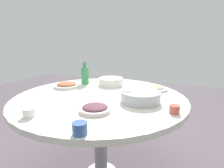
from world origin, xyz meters
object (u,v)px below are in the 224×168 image
(soup_bowl, at_px, (111,82))
(tea_cup_near, at_px, (80,128))
(green_bottle, at_px, (85,75))
(rice_bowl, at_px, (140,96))
(dish_shrimp, at_px, (157,88))
(tea_cup_side, at_px, (29,112))
(round_dining_table, at_px, (100,105))
(dish_eggplant, at_px, (95,108))
(dish_stirfry, at_px, (67,85))
(tea_cup_far, at_px, (174,109))

(soup_bowl, height_order, tea_cup_near, soup_bowl)
(soup_bowl, xyz_separation_m, green_bottle, (-0.04, 0.27, 0.06))
(rice_bowl, bearing_deg, dish_shrimp, -9.97)
(rice_bowl, relative_size, green_bottle, 1.25)
(green_bottle, bearing_deg, tea_cup_side, -172.63)
(round_dining_table, relative_size, dish_shrimp, 7.14)
(rice_bowl, distance_m, green_bottle, 0.75)
(rice_bowl, height_order, dish_eggplant, rice_bowl)
(soup_bowl, xyz_separation_m, dish_stirfry, (-0.24, 0.37, -0.01))
(round_dining_table, xyz_separation_m, tea_cup_near, (-0.61, -0.18, 0.11))
(dish_stirfry, xyz_separation_m, tea_cup_side, (-0.67, -0.20, 0.01))
(tea_cup_near, distance_m, tea_cup_far, 0.60)
(dish_shrimp, xyz_separation_m, tea_cup_far, (-0.51, -0.18, 0.01))
(tea_cup_far, bearing_deg, tea_cup_side, 114.94)
(round_dining_table, height_order, green_bottle, green_bottle)
(tea_cup_side, bearing_deg, green_bottle, 7.37)
(tea_cup_side, bearing_deg, rice_bowl, -47.39)
(soup_bowl, xyz_separation_m, dish_eggplant, (-0.68, -0.16, -0.02))
(round_dining_table, height_order, dish_stirfry, dish_stirfry)
(round_dining_table, height_order, soup_bowl, soup_bowl)
(dish_eggplant, distance_m, tea_cup_side, 0.39)
(dish_stirfry, bearing_deg, rice_bowl, -101.92)
(dish_stirfry, relative_size, dish_shrimp, 1.21)
(rice_bowl, height_order, green_bottle, green_bottle)
(dish_stirfry, bearing_deg, round_dining_table, -107.00)
(dish_stirfry, relative_size, tea_cup_near, 3.20)
(dish_eggplant, distance_m, tea_cup_far, 0.50)
(rice_bowl, distance_m, tea_cup_side, 0.75)
(green_bottle, height_order, tea_cup_near, green_bottle)
(tea_cup_near, bearing_deg, rice_bowl, -15.88)
(rice_bowl, distance_m, dish_eggplant, 0.37)
(dish_stirfry, height_order, tea_cup_near, tea_cup_near)
(round_dining_table, relative_size, dish_eggplant, 6.77)
(round_dining_table, xyz_separation_m, dish_shrimp, (0.34, -0.41, 0.09))
(round_dining_table, distance_m, tea_cup_side, 0.59)
(dish_eggplant, bearing_deg, tea_cup_far, -72.09)
(dish_eggplant, height_order, dish_shrimp, dish_eggplant)
(green_bottle, bearing_deg, dish_eggplant, -145.76)
(dish_eggplant, xyz_separation_m, dish_stirfry, (0.45, 0.53, 0.00))
(dish_stirfry, xyz_separation_m, tea_cup_near, (-0.73, -0.59, 0.01))
(tea_cup_near, bearing_deg, dish_eggplant, 12.26)
(dish_shrimp, relative_size, green_bottle, 0.83)
(round_dining_table, relative_size, tea_cup_near, 18.94)
(dish_shrimp, relative_size, tea_cup_side, 2.68)
(rice_bowl, bearing_deg, tea_cup_near, 164.12)
(dish_shrimp, bearing_deg, tea_cup_far, -160.62)
(round_dining_table, height_order, dish_eggplant, dish_eggplant)
(soup_bowl, height_order, dish_stirfry, soup_bowl)
(green_bottle, xyz_separation_m, tea_cup_far, (-0.49, -0.91, -0.07))
(dish_eggplant, bearing_deg, round_dining_table, 19.92)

